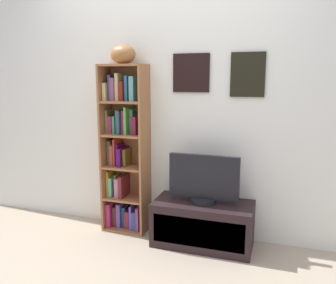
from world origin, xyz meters
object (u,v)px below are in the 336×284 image
object	(u,v)px
bookshelf	(125,153)
tv_stand	(203,223)
football	(123,54)
television	(204,180)

from	to	relation	value
bookshelf	tv_stand	xyz separation A→B (m)	(0.79, -0.11, -0.56)
football	tv_stand	size ratio (longest dim) A/B	0.32
television	football	bearing A→B (deg)	173.91
tv_stand	television	distance (m)	0.40
football	television	xyz separation A→B (m)	(0.77, -0.08, -1.07)
television	tv_stand	bearing A→B (deg)	-90.00
football	bookshelf	bearing A→B (deg)	126.65
tv_stand	football	bearing A→B (deg)	173.82
football	tv_stand	world-z (taller)	football
football	television	world-z (taller)	football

